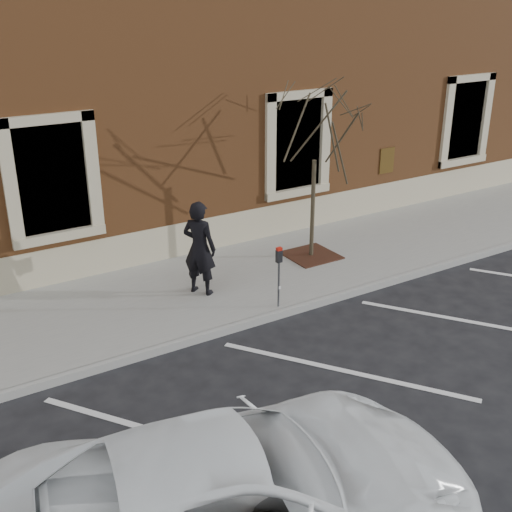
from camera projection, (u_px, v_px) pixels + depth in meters
ground at (272, 318)px, 12.45m from camera, size 120.00×120.00×0.00m
sidewalk_near at (228, 283)px, 13.79m from camera, size 40.00×3.50×0.15m
curb_near at (274, 316)px, 12.38m from camera, size 40.00×0.12×0.15m
parking_stripes at (344, 371)px, 10.72m from camera, size 28.00×4.40×0.01m
building_civic at (114, 68)px, 17.00m from camera, size 40.00×8.62×8.00m
man at (199, 248)px, 12.82m from camera, size 0.79×0.85×1.95m
parking_meter at (279, 266)px, 12.26m from camera, size 0.11×0.09×1.24m
tree_grate at (311, 255)px, 14.99m from camera, size 1.13×1.13×0.03m
sapling at (315, 132)px, 13.89m from camera, size 2.49×2.49×4.15m
white_truck at (235, 496)px, 7.00m from camera, size 5.98×3.67×1.55m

